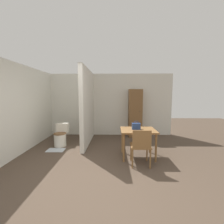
# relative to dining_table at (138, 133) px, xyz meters

# --- Properties ---
(ground_plane) EXTENTS (16.00, 16.00, 0.00)m
(ground_plane) POSITION_rel_dining_table_xyz_m (-1.00, -1.12, -0.65)
(ground_plane) COLOR #4C3D30
(wall_back) EXTENTS (5.43, 0.12, 2.50)m
(wall_back) POSITION_rel_dining_table_xyz_m (-1.00, 2.31, 0.60)
(wall_back) COLOR silver
(wall_back) RESTS_ON ground_plane
(wall_left) EXTENTS (0.12, 4.38, 2.50)m
(wall_left) POSITION_rel_dining_table_xyz_m (-3.28, 0.56, 0.60)
(wall_left) COLOR silver
(wall_left) RESTS_ON ground_plane
(partition_wall) EXTENTS (0.12, 2.07, 2.50)m
(partition_wall) POSITION_rel_dining_table_xyz_m (-1.53, 1.22, 0.60)
(partition_wall) COLOR silver
(partition_wall) RESTS_ON ground_plane
(dining_table) EXTENTS (0.91, 0.74, 0.74)m
(dining_table) POSITION_rel_dining_table_xyz_m (0.00, 0.00, 0.00)
(dining_table) COLOR brown
(dining_table) RESTS_ON ground_plane
(wooden_chair) EXTENTS (0.47, 0.47, 0.87)m
(wooden_chair) POSITION_rel_dining_table_xyz_m (-0.01, -0.51, -0.15)
(wooden_chair) COLOR brown
(wooden_chair) RESTS_ON ground_plane
(toilet) EXTENTS (0.40, 0.55, 0.70)m
(toilet) POSITION_rel_dining_table_xyz_m (-2.37, 0.89, -0.34)
(toilet) COLOR silver
(toilet) RESTS_ON ground_plane
(handbag) EXTENTS (0.21, 0.13, 0.23)m
(handbag) POSITION_rel_dining_table_xyz_m (-0.05, 0.02, 0.18)
(handbag) COLOR navy
(handbag) RESTS_ON dining_table
(wooden_cabinet) EXTENTS (0.50, 0.49, 1.87)m
(wooden_cabinet) POSITION_rel_dining_table_xyz_m (0.20, 2.00, 0.29)
(wooden_cabinet) COLOR brown
(wooden_cabinet) RESTS_ON ground_plane
(bath_mat) EXTENTS (0.51, 0.33, 0.01)m
(bath_mat) POSITION_rel_dining_table_xyz_m (-2.37, 0.44, -0.64)
(bath_mat) COLOR #B2BCC6
(bath_mat) RESTS_ON ground_plane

